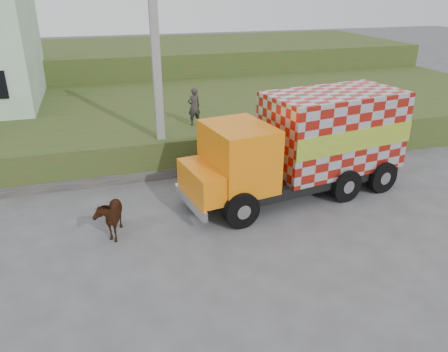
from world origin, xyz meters
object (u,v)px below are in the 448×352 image
object	(u,v)px
utility_pole	(157,72)
cow	(109,215)
cargo_truck	(307,144)
pedestrian	(194,107)

from	to	relation	value
utility_pole	cow	world-z (taller)	utility_pole
utility_pole	cargo_truck	bearing A→B (deg)	-34.15
cargo_truck	cow	world-z (taller)	cargo_truck
cow	pedestrian	size ratio (longest dim) A/B	0.97
cargo_truck	utility_pole	bearing A→B (deg)	136.32
cow	cargo_truck	bearing A→B (deg)	18.31
utility_pole	cow	size ratio (longest dim) A/B	5.12
cow	pedestrian	distance (m)	7.08
utility_pole	cargo_truck	distance (m)	6.11
utility_pole	pedestrian	size ratio (longest dim) A/B	4.96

